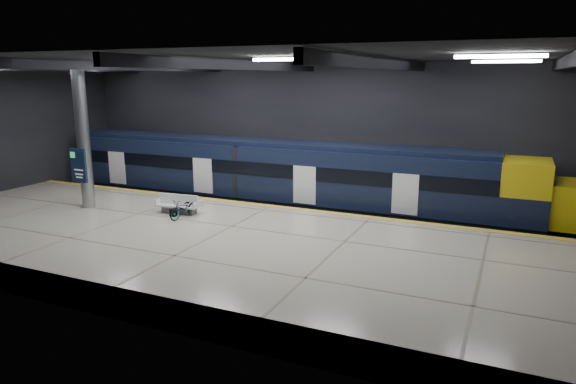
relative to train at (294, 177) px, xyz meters
The scene contains 10 objects.
ground 5.87m from the train, 90.17° to the right, with size 30.00×30.00×0.00m, color black.
room_shell 6.60m from the train, 90.19° to the right, with size 30.10×16.10×8.05m.
platform 8.14m from the train, 90.12° to the right, with size 30.00×11.00×1.10m, color beige.
safety_strip 2.91m from the train, 90.34° to the right, with size 30.00×0.40×0.01m, color gold.
rails 1.98m from the train, 166.52° to the left, with size 30.00×1.52×0.16m.
train is the anchor object (origin of this frame).
bench 6.60m from the train, 120.25° to the right, with size 2.11×1.01×0.90m.
bicycle 6.80m from the train, 112.79° to the right, with size 0.60×1.72×0.90m, color #99999E.
pannier_bag 7.08m from the train, 117.30° to the right, with size 0.30×0.18×0.35m, color black.
info_column 10.61m from the train, 140.86° to the right, with size 0.90×0.78×6.90m.
Camera 1 is at (10.71, -19.05, 7.30)m, focal length 32.00 mm.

